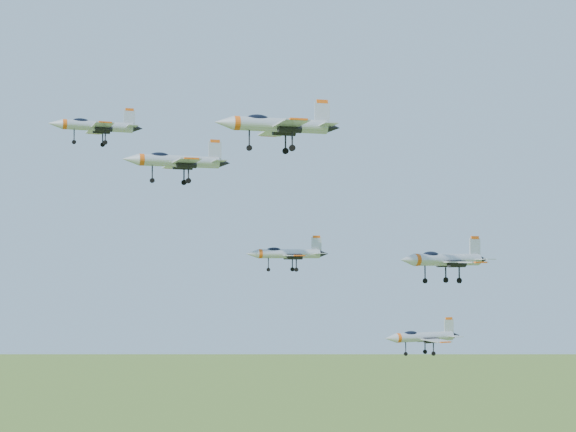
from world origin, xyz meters
TOP-DOWN VIEW (x-y plane):
  - jet_lead at (-14.37, 9.54)m, footprint 12.30×10.25m
  - jet_left_high at (-6.81, -0.19)m, footprint 13.71×11.46m
  - jet_right_high at (-4.27, -22.13)m, footprint 13.34×11.24m
  - jet_left_low at (10.29, 2.41)m, footprint 11.62×9.84m
  - jet_right_low at (22.03, -16.56)m, footprint 13.84×11.36m
  - jet_trail at (30.03, -1.96)m, footprint 12.49×10.40m

SIDE VIEW (x-z plane):
  - jet_trail at x=30.03m, z-range 110.36..113.70m
  - jet_right_low at x=22.03m, z-range 121.32..125.03m
  - jet_left_low at x=10.29m, z-range 122.35..125.49m
  - jet_left_high at x=-6.81m, z-range 133.59..137.26m
  - jet_right_high at x=-4.27m, z-range 135.21..138.80m
  - jet_lead at x=-14.37m, z-range 138.97..142.26m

